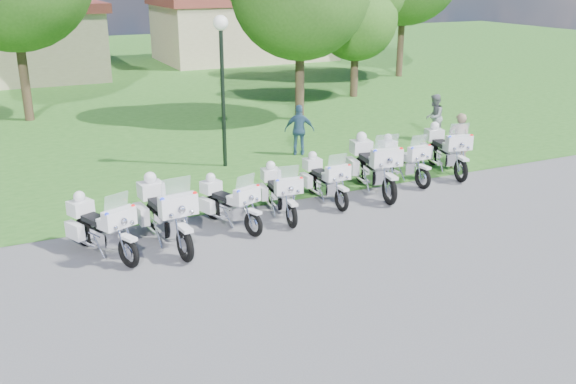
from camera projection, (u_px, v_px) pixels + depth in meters
name	position (u px, v px, depth m)	size (l,w,h in m)	color
ground	(284.00, 256.00, 13.51)	(100.00, 100.00, 0.00)	#5A5A5F
grass_lawn	(85.00, 76.00, 36.58)	(100.00, 48.00, 0.01)	#2D631F
motorcycle_0	(100.00, 226.00, 13.37)	(1.31, 2.14, 1.53)	black
motorcycle_1	(165.00, 212.00, 13.89)	(1.01, 2.59, 1.74)	black
motorcycle_2	(229.00, 202.00, 14.90)	(1.11, 2.02, 1.41)	black
motorcycle_3	(279.00, 191.00, 15.60)	(0.83, 2.15, 1.45)	black
motorcycle_4	(324.00, 179.00, 16.58)	(0.70, 2.12, 1.42)	black
motorcycle_5	(373.00, 165.00, 17.25)	(1.12, 2.64, 1.78)	black
motorcycle_6	(402.00, 159.00, 18.22)	(0.81, 2.20, 1.47)	black
motorcycle_7	(445.00, 149.00, 18.95)	(1.11, 2.43, 1.65)	black
lamp_post	(222.00, 55.00, 18.62)	(0.44, 0.44, 4.50)	black
tree_3	(355.00, 10.00, 29.39)	(4.50, 3.84, 6.00)	#38281C
building_east	(244.00, 28.00, 42.91)	(11.44, 7.28, 4.10)	tan
bystander_a	(459.00, 141.00, 19.21)	(0.62, 0.41, 1.70)	#86715B
bystander_b	(434.00, 117.00, 22.56)	(0.78, 0.61, 1.61)	slate
bystander_c	(299.00, 130.00, 20.67)	(0.96, 0.40, 1.64)	#305273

